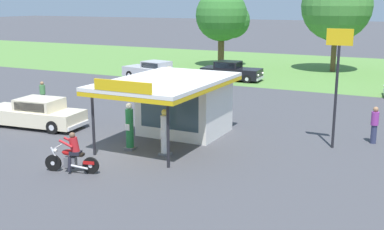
{
  "coord_description": "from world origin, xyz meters",
  "views": [
    {
      "loc": [
        12.0,
        -16.2,
        6.33
      ],
      "look_at": [
        2.67,
        2.47,
        1.4
      ],
      "focal_mm": 45.2,
      "sensor_mm": 36.0,
      "label": 1
    }
  ],
  "objects_px": {
    "parked_car_back_row_centre_right": "(231,72)",
    "roadside_pole_sign": "(338,69)",
    "bystander_admiring_sedan": "(169,76)",
    "gas_pump_offside": "(165,134)",
    "parked_car_back_row_centre_left": "(153,71)",
    "featured_classic_sedan": "(35,114)",
    "bystander_standing_back_lot": "(43,94)",
    "gas_pump_nearside": "(130,128)",
    "motorcycle_with_rider": "(72,156)",
    "bystander_strolling_foreground": "(375,124)"
  },
  "relations": [
    {
      "from": "parked_car_back_row_centre_right",
      "to": "roadside_pole_sign",
      "type": "distance_m",
      "value": 19.25
    },
    {
      "from": "bystander_admiring_sedan",
      "to": "gas_pump_offside",
      "type": "bearing_deg",
      "value": -61.48
    },
    {
      "from": "parked_car_back_row_centre_left",
      "to": "bystander_admiring_sedan",
      "type": "xyz_separation_m",
      "value": [
        2.92,
        -2.55,
        0.13
      ]
    },
    {
      "from": "featured_classic_sedan",
      "to": "bystander_standing_back_lot",
      "type": "relative_size",
      "value": 3.61
    },
    {
      "from": "featured_classic_sedan",
      "to": "parked_car_back_row_centre_right",
      "type": "bearing_deg",
      "value": 79.73
    },
    {
      "from": "parked_car_back_row_centre_right",
      "to": "gas_pump_nearside",
      "type": "bearing_deg",
      "value": -80.67
    },
    {
      "from": "motorcycle_with_rider",
      "to": "bystander_standing_back_lot",
      "type": "xyz_separation_m",
      "value": [
        -9.35,
        8.38,
        0.17
      ]
    },
    {
      "from": "featured_classic_sedan",
      "to": "bystander_standing_back_lot",
      "type": "height_order",
      "value": "bystander_standing_back_lot"
    },
    {
      "from": "bystander_admiring_sedan",
      "to": "gas_pump_nearside",
      "type": "bearing_deg",
      "value": -67.07
    },
    {
      "from": "gas_pump_offside",
      "to": "bystander_strolling_foreground",
      "type": "xyz_separation_m",
      "value": [
        7.66,
        5.73,
        -0.0
      ]
    },
    {
      "from": "bystander_admiring_sedan",
      "to": "roadside_pole_sign",
      "type": "bearing_deg",
      "value": -36.44
    },
    {
      "from": "motorcycle_with_rider",
      "to": "roadside_pole_sign",
      "type": "relative_size",
      "value": 0.41
    },
    {
      "from": "featured_classic_sedan",
      "to": "parked_car_back_row_centre_left",
      "type": "xyz_separation_m",
      "value": [
        -2.5,
        16.03,
        0.02
      ]
    },
    {
      "from": "gas_pump_offside",
      "to": "bystander_strolling_foreground",
      "type": "height_order",
      "value": "gas_pump_offside"
    },
    {
      "from": "featured_classic_sedan",
      "to": "parked_car_back_row_centre_left",
      "type": "bearing_deg",
      "value": 98.86
    },
    {
      "from": "gas_pump_nearside",
      "to": "gas_pump_offside",
      "type": "distance_m",
      "value": 1.76
    },
    {
      "from": "motorcycle_with_rider",
      "to": "parked_car_back_row_centre_right",
      "type": "height_order",
      "value": "motorcycle_with_rider"
    },
    {
      "from": "featured_classic_sedan",
      "to": "bystander_admiring_sedan",
      "type": "bearing_deg",
      "value": 88.21
    },
    {
      "from": "gas_pump_offside",
      "to": "featured_classic_sedan",
      "type": "bearing_deg",
      "value": 172.4
    },
    {
      "from": "gas_pump_offside",
      "to": "parked_car_back_row_centre_left",
      "type": "height_order",
      "value": "gas_pump_offside"
    },
    {
      "from": "gas_pump_offside",
      "to": "motorcycle_with_rider",
      "type": "distance_m",
      "value": 4.0
    },
    {
      "from": "featured_classic_sedan",
      "to": "parked_car_back_row_centre_right",
      "type": "distance_m",
      "value": 18.86
    },
    {
      "from": "parked_car_back_row_centre_right",
      "to": "roadside_pole_sign",
      "type": "relative_size",
      "value": 0.98
    },
    {
      "from": "bystander_standing_back_lot",
      "to": "bystander_admiring_sedan",
      "type": "xyz_separation_m",
      "value": [
        3.48,
        9.64,
        0.01
      ]
    },
    {
      "from": "featured_classic_sedan",
      "to": "bystander_strolling_foreground",
      "type": "height_order",
      "value": "bystander_strolling_foreground"
    },
    {
      "from": "roadside_pole_sign",
      "to": "bystander_admiring_sedan",
      "type": "bearing_deg",
      "value": 143.56
    },
    {
      "from": "gas_pump_offside",
      "to": "roadside_pole_sign",
      "type": "xyz_separation_m",
      "value": [
        6.13,
        4.21,
        2.62
      ]
    },
    {
      "from": "bystander_strolling_foreground",
      "to": "bystander_admiring_sedan",
      "type": "xyz_separation_m",
      "value": [
        -15.59,
        8.86,
        -0.07
      ]
    },
    {
      "from": "featured_classic_sedan",
      "to": "parked_car_back_row_centre_left",
      "type": "relative_size",
      "value": 0.99
    },
    {
      "from": "parked_car_back_row_centre_right",
      "to": "roadside_pole_sign",
      "type": "height_order",
      "value": "roadside_pole_sign"
    },
    {
      "from": "motorcycle_with_rider",
      "to": "featured_classic_sedan",
      "type": "relative_size",
      "value": 0.37
    },
    {
      "from": "gas_pump_nearside",
      "to": "bystander_admiring_sedan",
      "type": "height_order",
      "value": "gas_pump_nearside"
    },
    {
      "from": "bystander_strolling_foreground",
      "to": "roadside_pole_sign",
      "type": "distance_m",
      "value": 3.39
    },
    {
      "from": "gas_pump_offside",
      "to": "bystander_strolling_foreground",
      "type": "relative_size",
      "value": 1.16
    },
    {
      "from": "gas_pump_nearside",
      "to": "gas_pump_offside",
      "type": "bearing_deg",
      "value": -0.0
    },
    {
      "from": "gas_pump_nearside",
      "to": "roadside_pole_sign",
      "type": "xyz_separation_m",
      "value": [
        7.89,
        4.21,
        2.57
      ]
    },
    {
      "from": "motorcycle_with_rider",
      "to": "parked_car_back_row_centre_right",
      "type": "distance_m",
      "value": 23.28
    },
    {
      "from": "motorcycle_with_rider",
      "to": "roadside_pole_sign",
      "type": "height_order",
      "value": "roadside_pole_sign"
    },
    {
      "from": "featured_classic_sedan",
      "to": "bystander_admiring_sedan",
      "type": "xyz_separation_m",
      "value": [
        0.42,
        13.48,
        0.15
      ]
    },
    {
      "from": "bystander_strolling_foreground",
      "to": "bystander_standing_back_lot",
      "type": "distance_m",
      "value": 19.09
    },
    {
      "from": "roadside_pole_sign",
      "to": "motorcycle_with_rider",
      "type": "bearing_deg",
      "value": -136.98
    },
    {
      "from": "featured_classic_sedan",
      "to": "bystander_admiring_sedan",
      "type": "height_order",
      "value": "bystander_admiring_sedan"
    },
    {
      "from": "motorcycle_with_rider",
      "to": "bystander_admiring_sedan",
      "type": "distance_m",
      "value": 18.95
    },
    {
      "from": "roadside_pole_sign",
      "to": "featured_classic_sedan",
      "type": "bearing_deg",
      "value": -167.92
    },
    {
      "from": "parked_car_back_row_centre_right",
      "to": "bystander_standing_back_lot",
      "type": "distance_m",
      "value": 16.06
    },
    {
      "from": "gas_pump_nearside",
      "to": "parked_car_back_row_centre_right",
      "type": "relative_size",
      "value": 0.41
    },
    {
      "from": "parked_car_back_row_centre_left",
      "to": "bystander_admiring_sedan",
      "type": "relative_size",
      "value": 3.66
    },
    {
      "from": "parked_car_back_row_centre_right",
      "to": "bystander_strolling_foreground",
      "type": "bearing_deg",
      "value": -47.78
    },
    {
      "from": "bystander_strolling_foreground",
      "to": "bystander_admiring_sedan",
      "type": "bearing_deg",
      "value": 150.38
    },
    {
      "from": "gas_pump_offside",
      "to": "bystander_strolling_foreground",
      "type": "distance_m",
      "value": 9.57
    }
  ]
}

